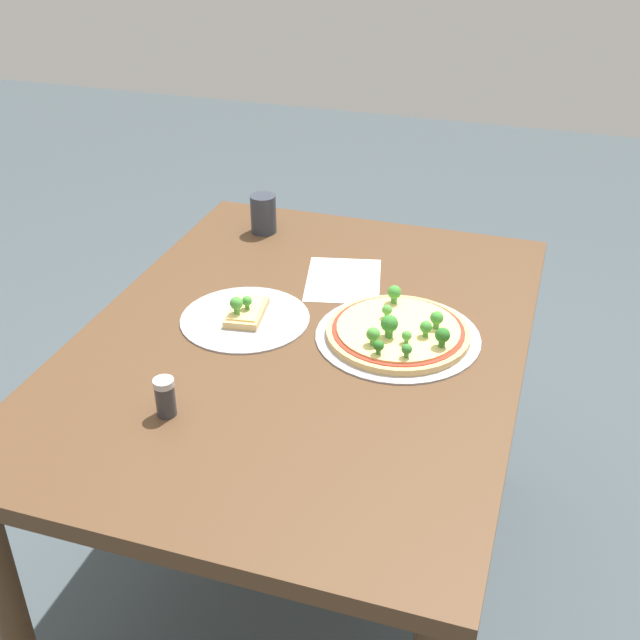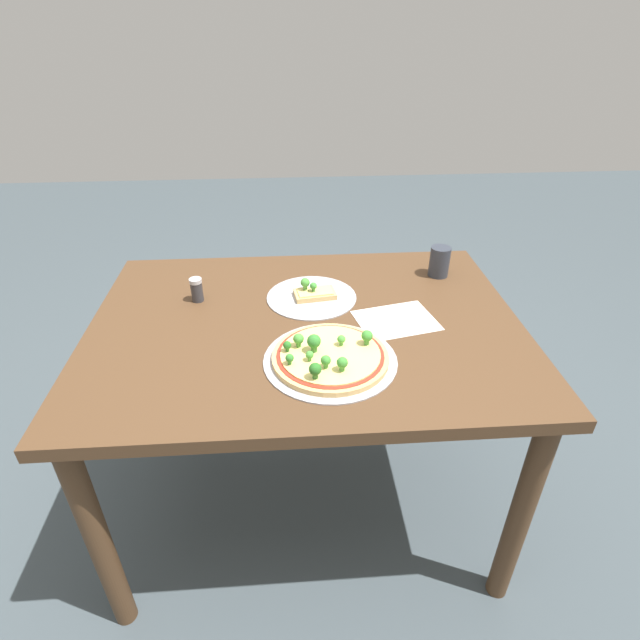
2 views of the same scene
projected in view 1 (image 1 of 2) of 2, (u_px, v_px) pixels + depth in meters
The scene contains 7 objects.
ground_plane at pixel (306, 584), 2.03m from camera, with size 8.00×8.00×0.00m, color #3D474C.
dining_table at pixel (303, 373), 1.70m from camera, with size 1.22×0.90×0.74m.
pizza_tray_whole at pixel (399, 332), 1.63m from camera, with size 0.34×0.34×0.07m.
pizza_tray_slice at pixel (245, 315), 1.70m from camera, with size 0.28×0.28×0.06m.
drinking_cup at pixel (263, 214), 2.06m from camera, with size 0.07×0.07×0.10m, color #2D333D.
condiment_shaker at pixel (165, 397), 1.41m from camera, with size 0.04×0.04×0.07m.
paper_menu at pixel (343, 280), 1.86m from camera, with size 0.22×0.17×0.00m, color white.
Camera 1 is at (1.32, 0.46, 1.62)m, focal length 45.00 mm.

